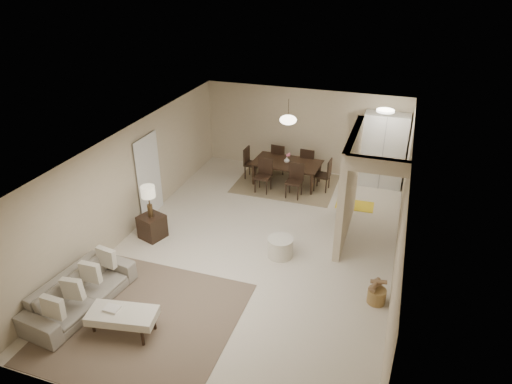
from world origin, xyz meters
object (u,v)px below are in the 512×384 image
(sofa, at_px, (80,292))
(ottoman_bench, at_px, (123,316))
(round_pouf, at_px, (280,247))
(pantry_cabinet, at_px, (383,150))
(side_table, at_px, (152,227))
(dining_table, at_px, (286,173))
(wicker_basket, at_px, (377,296))

(sofa, height_order, ottoman_bench, sofa)
(sofa, bearing_deg, round_pouf, -41.60)
(pantry_cabinet, height_order, ottoman_bench, pantry_cabinet)
(pantry_cabinet, height_order, round_pouf, pantry_cabinet)
(side_table, bearing_deg, dining_table, 59.23)
(side_table, bearing_deg, ottoman_bench, -69.47)
(wicker_basket, height_order, dining_table, dining_table)
(sofa, height_order, round_pouf, sofa)
(sofa, relative_size, ottoman_bench, 1.75)
(ottoman_bench, bearing_deg, round_pouf, 46.84)
(round_pouf, bearing_deg, sofa, -138.33)
(round_pouf, xyz_separation_m, dining_table, (-0.81, 3.49, 0.12))
(sofa, distance_m, dining_table, 6.62)
(pantry_cabinet, relative_size, dining_table, 1.11)
(round_pouf, bearing_deg, dining_table, 103.09)
(side_table, xyz_separation_m, wicker_basket, (5.15, -0.67, -0.13))
(pantry_cabinet, xyz_separation_m, side_table, (-4.75, -4.51, -0.77))
(sofa, relative_size, round_pouf, 3.90)
(pantry_cabinet, bearing_deg, round_pouf, -111.94)
(round_pouf, distance_m, wicker_basket, 2.31)
(side_table, height_order, dining_table, dining_table)
(pantry_cabinet, bearing_deg, side_table, -136.47)
(pantry_cabinet, height_order, dining_table, pantry_cabinet)
(sofa, xyz_separation_m, side_table, (0.05, 2.52, -0.04))
(sofa, xyz_separation_m, dining_table, (2.25, 6.22, 0.01))
(ottoman_bench, bearing_deg, sofa, 154.58)
(pantry_cabinet, distance_m, sofa, 8.55)
(pantry_cabinet, xyz_separation_m, round_pouf, (-1.73, -4.30, -0.83))
(sofa, relative_size, side_table, 3.92)
(wicker_basket, bearing_deg, ottoman_bench, -152.27)
(pantry_cabinet, distance_m, round_pouf, 4.71)
(side_table, distance_m, dining_table, 4.31)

